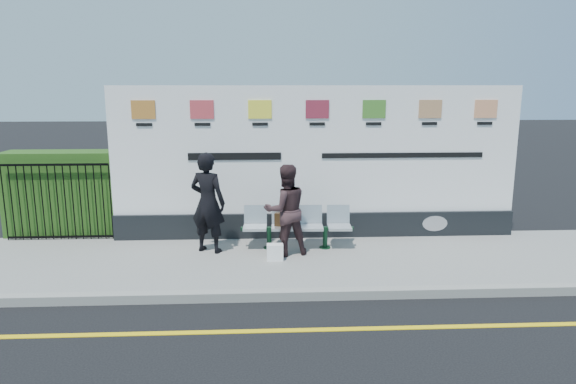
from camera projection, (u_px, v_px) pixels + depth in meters
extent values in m
plane|color=black|center=(307.00, 330.00, 6.66)|extent=(80.00, 80.00, 0.00)
cube|color=gray|center=(295.00, 261.00, 9.10)|extent=(14.00, 3.00, 0.12)
cube|color=gray|center=(301.00, 295.00, 7.63)|extent=(14.00, 0.18, 0.14)
cube|color=yellow|center=(307.00, 330.00, 6.66)|extent=(14.00, 0.10, 0.01)
cube|color=black|center=(316.00, 224.00, 10.38)|extent=(8.00, 0.30, 0.50)
cube|color=white|center=(316.00, 150.00, 10.07)|extent=(8.00, 0.14, 2.50)
cube|color=#285118|center=(66.00, 193.00, 10.45)|extent=(2.35, 0.70, 1.70)
imported|color=black|center=(208.00, 203.00, 9.27)|extent=(0.79, 0.67, 1.84)
imported|color=#362326|center=(286.00, 210.00, 9.14)|extent=(0.94, 0.81, 1.64)
cube|color=black|center=(283.00, 220.00, 9.53)|extent=(0.33, 0.22, 0.24)
cube|color=white|center=(275.00, 252.00, 8.96)|extent=(0.29, 0.17, 0.29)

